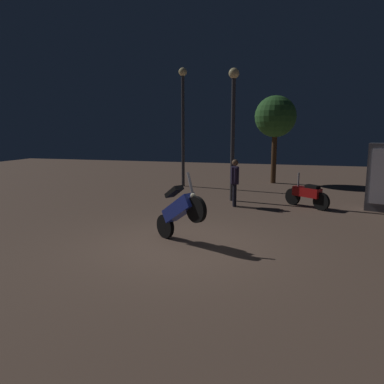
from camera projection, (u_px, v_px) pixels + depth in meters
ground_plane at (179, 246)px, 8.09m from camera, size 40.00×40.00×0.00m
motorcycle_blue_foreground at (180, 211)px, 8.18m from camera, size 1.43×1.01×1.63m
motorcycle_red_parked_left at (307, 194)px, 12.01m from camera, size 1.38×1.09×1.11m
person_rider_beside at (235, 179)px, 12.12m from camera, size 0.32×0.66×1.55m
streetlamp_near at (233, 117)px, 12.75m from camera, size 0.36×0.36×4.57m
streetlamp_far at (183, 112)px, 16.12m from camera, size 0.36×0.36×5.12m
tree_left_bg at (275, 117)px, 17.07m from camera, size 1.90×1.90×4.05m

